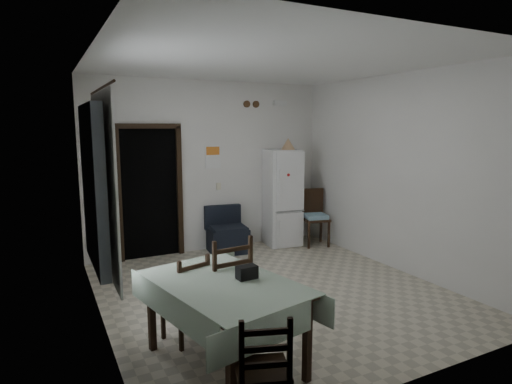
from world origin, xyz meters
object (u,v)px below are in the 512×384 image
Objects in this scene: fridge at (282,198)px; navy_seat at (228,230)px; dining_table at (224,323)px; dining_chair_far_left at (185,297)px; dining_chair_far_right at (224,285)px; dining_chair_near_head at (262,368)px; corner_chair at (315,218)px.

navy_seat is (-1.06, 0.00, -0.48)m from fridge.
dining_chair_far_left is at bearing 93.34° from dining_table.
dining_chair_far_right is 1.21× the size of dining_chair_near_head.
fridge reaches higher than dining_chair_near_head.
navy_seat is 3.52m from dining_table.
dining_table is 1.69× the size of dining_chair_far_left.
fridge reaches higher than corner_chair.
fridge reaches higher than navy_seat.
dining_table is at bearing -105.78° from navy_seat.
corner_chair reaches higher than dining_chair_far_left.
fridge is 2.23× the size of navy_seat.
dining_table is (-2.98, -2.88, -0.11)m from corner_chair.
dining_chair_near_head is (0.10, -1.46, -0.00)m from dining_chair_far_left.
dining_chair_far_right is at bearing -105.99° from navy_seat.
navy_seat is 1.61m from corner_chair.
dining_table is at bearing 62.54° from dining_chair_far_right.
dining_table is at bearing -75.36° from dining_chair_near_head.
dining_table is (-1.41, -3.22, 0.00)m from navy_seat.
dining_chair_near_head reaches higher than dining_table.
corner_chair is at bearing 31.92° from dining_table.
dining_table is 0.57m from dining_chair_far_right.
corner_chair is 1.13× the size of dining_chair_far_left.
dining_chair_near_head is (-0.07, -0.86, 0.05)m from dining_table.
fridge is 3.74m from dining_chair_far_left.
dining_chair_far_left reaches higher than dining_table.
dining_chair_near_head is (-2.54, -4.08, -0.42)m from fridge.
dining_table is at bearing 89.19° from dining_chair_far_left.
dining_chair_far_right reaches higher than navy_seat.
dining_chair_near_head is at bearing 73.62° from dining_chair_far_right.
dining_chair_far_right reaches higher than dining_chair_near_head.
navy_seat is at bearing -172.14° from fridge.
dining_chair_far_left is at bearing -113.26° from navy_seat.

